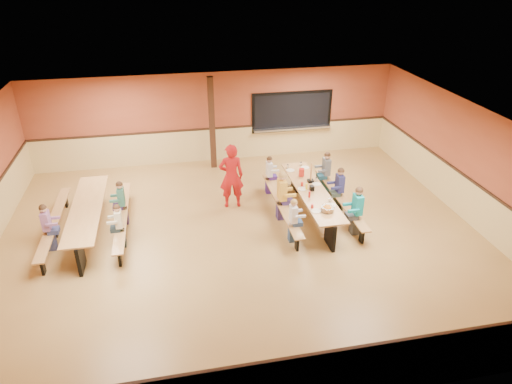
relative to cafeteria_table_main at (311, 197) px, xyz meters
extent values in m
plane|color=olive|center=(-2.02, -0.76, -0.53)|extent=(12.00, 12.00, 0.00)
cube|color=#97462C|center=(-2.02, 4.24, 0.97)|extent=(12.00, 0.04, 3.00)
cube|color=#97462C|center=(-2.02, -5.76, 0.97)|extent=(12.00, 0.04, 3.00)
cube|color=#97462C|center=(3.98, -0.76, 0.97)|extent=(0.04, 10.00, 3.00)
cube|color=white|center=(-2.02, -0.76, 2.47)|extent=(12.00, 10.00, 0.04)
cube|color=black|center=(0.58, 4.21, 1.02)|extent=(2.60, 0.06, 1.20)
cube|color=silver|center=(0.58, 4.12, 0.45)|extent=(2.70, 0.28, 0.06)
cube|color=black|center=(-2.22, 3.64, 0.97)|extent=(0.18, 0.18, 3.00)
cube|color=#AF7D45|center=(0.00, 0.00, 0.19)|extent=(0.75, 3.60, 0.04)
cube|color=black|center=(0.00, -1.55, -0.18)|extent=(0.08, 0.60, 0.70)
cube|color=black|center=(0.00, 1.55, -0.18)|extent=(0.08, 0.60, 0.70)
cube|color=#AF7D45|center=(-0.83, 0.00, -0.09)|extent=(0.26, 3.60, 0.04)
cube|color=black|center=(-0.83, 0.00, -0.32)|extent=(0.06, 0.18, 0.41)
cube|color=#AF7D45|center=(0.83, 0.00, -0.09)|extent=(0.26, 3.60, 0.04)
cube|color=black|center=(0.83, 0.00, -0.32)|extent=(0.06, 0.18, 0.41)
cube|color=#AF7D45|center=(-5.77, 0.21, 0.19)|extent=(0.75, 3.60, 0.04)
cube|color=black|center=(-5.77, -1.34, -0.18)|extent=(0.08, 0.60, 0.70)
cube|color=black|center=(-5.77, 1.76, -0.18)|extent=(0.08, 0.60, 0.70)
cube|color=#AF7D45|center=(-6.59, 0.21, -0.09)|extent=(0.26, 3.60, 0.04)
cube|color=black|center=(-6.59, 0.21, -0.32)|extent=(0.06, 0.18, 0.41)
cube|color=#AF7D45|center=(-4.94, 0.21, -0.09)|extent=(0.26, 3.60, 0.04)
cube|color=black|center=(-4.94, 0.21, -0.32)|extent=(0.06, 0.18, 0.41)
imported|color=#B31416|center=(-2.02, 0.88, 0.40)|extent=(0.69, 0.46, 1.85)
cylinder|color=red|center=(-0.02, 0.89, 0.32)|extent=(0.16, 0.16, 0.22)
cube|color=black|center=(0.00, -0.02, 0.28)|extent=(0.10, 0.14, 0.13)
cylinder|color=yellow|center=(-0.13, 0.06, 0.30)|extent=(0.06, 0.06, 0.17)
cylinder|color=#B2140F|center=(-0.18, -0.37, 0.30)|extent=(0.06, 0.06, 0.17)
cube|color=black|center=(0.12, 0.48, 0.24)|extent=(0.16, 0.16, 0.06)
cube|color=#AF7D45|center=(0.12, 0.48, 0.52)|extent=(0.02, 0.09, 0.50)
camera|label=1|loc=(-3.57, -10.26, 5.81)|focal=32.00mm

